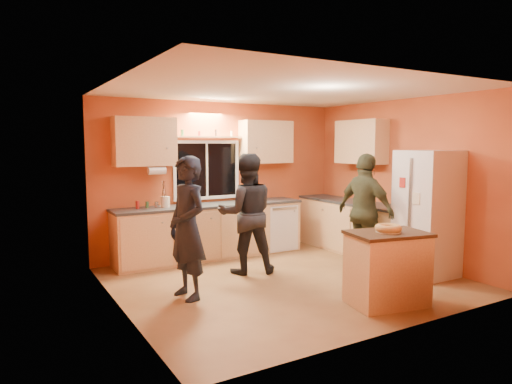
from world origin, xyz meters
TOP-DOWN VIEW (x-y plane):
  - ground at (0.00, 0.00)m, footprint 4.50×4.50m
  - room_shell at (0.12, 0.41)m, footprint 4.54×4.04m
  - back_counter at (0.01, 1.70)m, footprint 4.23×0.62m
  - right_counter at (1.95, 0.50)m, footprint 0.62×1.84m
  - refrigerator at (1.89, -0.80)m, footprint 0.72×0.70m
  - island at (0.50, -1.39)m, footprint 1.00×0.77m
  - bundt_pastry at (0.50, -1.39)m, footprint 0.31×0.31m
  - person_left at (-1.44, 0.02)m, footprint 0.52×0.70m
  - person_center at (-0.27, 0.63)m, footprint 1.02×0.91m
  - person_right at (1.37, -0.10)m, footprint 0.51×1.06m
  - mixing_bowl at (0.39, 1.74)m, footprint 0.41×0.41m
  - utensil_crock at (-1.13, 1.71)m, footprint 0.14×0.14m
  - potted_plant at (2.00, -0.30)m, footprint 0.31×0.28m
  - red_box at (1.87, 0.38)m, footprint 0.17×0.13m

SIDE VIEW (x-z plane):
  - ground at x=0.00m, z-range 0.00..0.00m
  - island at x=0.50m, z-range 0.01..0.87m
  - back_counter at x=0.01m, z-range 0.00..0.90m
  - right_counter at x=1.95m, z-range 0.00..0.90m
  - person_left at x=-1.44m, z-range 0.00..1.75m
  - person_right at x=1.37m, z-range 0.00..1.75m
  - person_center at x=-0.27m, z-range 0.00..1.75m
  - refrigerator at x=1.89m, z-range 0.00..1.80m
  - bundt_pastry at x=0.50m, z-range 0.87..0.96m
  - red_box at x=1.87m, z-range 0.90..0.97m
  - mixing_bowl at x=0.39m, z-range 0.90..1.00m
  - utensil_crock at x=-1.13m, z-range 0.90..1.07m
  - potted_plant at x=2.00m, z-range 0.90..1.22m
  - room_shell at x=0.12m, z-range 0.31..2.92m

